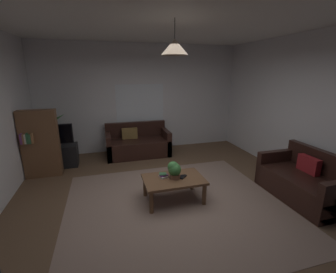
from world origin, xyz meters
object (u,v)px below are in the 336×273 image
(couch_under_window, at_px, (138,145))
(potted_plant_on_table, at_px, (174,169))
(tv, at_px, (54,135))
(remote_on_table_0, at_px, (180,177))
(pendant_lamp, at_px, (175,47))
(book_on_table_1, at_px, (164,175))
(potted_palm_corner, at_px, (51,138))
(book_on_table_0, at_px, (163,177))
(book_on_table_2, at_px, (163,174))
(tv_stand, at_px, (57,156))
(remote_on_table_1, at_px, (183,177))
(bookshelf_corner, at_px, (40,144))
(coffee_table, at_px, (174,182))
(couch_right_side, at_px, (304,183))

(couch_under_window, distance_m, potted_plant_on_table, 2.43)
(potted_plant_on_table, bearing_deg, tv, 135.82)
(couch_under_window, bearing_deg, remote_on_table_0, -81.63)
(remote_on_table_0, bearing_deg, pendant_lamp, 87.44)
(book_on_table_1, height_order, potted_palm_corner, potted_palm_corner)
(book_on_table_0, bearing_deg, book_on_table_2, 93.03)
(remote_on_table_0, bearing_deg, tv_stand, 36.69)
(book_on_table_0, height_order, remote_on_table_1, book_on_table_0)
(book_on_table_1, distance_m, bookshelf_corner, 2.71)
(tv, distance_m, potted_palm_corner, 0.60)
(book_on_table_0, bearing_deg, remote_on_table_0, -12.57)
(coffee_table, height_order, book_on_table_0, book_on_table_0)
(coffee_table, relative_size, potted_palm_corner, 0.76)
(book_on_table_2, bearing_deg, bookshelf_corner, 144.04)
(book_on_table_0, relative_size, potted_plant_on_table, 0.41)
(coffee_table, xyz_separation_m, remote_on_table_0, (0.11, 0.01, 0.07))
(book_on_table_0, bearing_deg, couch_right_side, -14.44)
(couch_under_window, bearing_deg, remote_on_table_1, -80.45)
(book_on_table_0, bearing_deg, tv, 134.32)
(book_on_table_2, distance_m, potted_palm_corner, 3.36)
(remote_on_table_0, bearing_deg, bookshelf_corner, 45.76)
(potted_plant_on_table, xyz_separation_m, bookshelf_corner, (-2.34, 1.66, 0.15))
(remote_on_table_0, xyz_separation_m, remote_on_table_1, (0.05, -0.03, 0.00))
(couch_under_window, bearing_deg, book_on_table_1, -87.80)
(book_on_table_0, distance_m, pendant_lamp, 2.05)
(potted_palm_corner, height_order, bookshelf_corner, bookshelf_corner)
(coffee_table, bearing_deg, potted_palm_corner, 131.44)
(couch_under_window, bearing_deg, couch_right_side, -50.31)
(coffee_table, height_order, pendant_lamp, pendant_lamp)
(potted_plant_on_table, relative_size, tv_stand, 0.32)
(tv, height_order, potted_palm_corner, potted_palm_corner)
(couch_under_window, distance_m, book_on_table_2, 2.32)
(book_on_table_1, xyz_separation_m, potted_plant_on_table, (0.16, -0.07, 0.12))
(book_on_table_1, distance_m, potted_plant_on_table, 0.21)
(tv_stand, distance_m, pendant_lamp, 3.75)
(potted_plant_on_table, relative_size, potted_palm_corner, 0.22)
(coffee_table, relative_size, book_on_table_1, 7.36)
(potted_palm_corner, bearing_deg, remote_on_table_0, -47.08)
(book_on_table_0, relative_size, remote_on_table_1, 0.75)
(remote_on_table_1, xyz_separation_m, tv_stand, (-2.32, 2.14, -0.16))
(coffee_table, bearing_deg, couch_right_side, -13.60)
(couch_right_side, relative_size, book_on_table_2, 12.24)
(coffee_table, height_order, potted_palm_corner, potted_palm_corner)
(pendant_lamp, bearing_deg, couch_right_side, -13.60)
(coffee_table, height_order, book_on_table_1, book_on_table_1)
(coffee_table, bearing_deg, tv_stand, 135.24)
(book_on_table_0, height_order, bookshelf_corner, bookshelf_corner)
(couch_under_window, height_order, bookshelf_corner, bookshelf_corner)
(potted_plant_on_table, distance_m, potted_palm_corner, 3.53)
(couch_right_side, bearing_deg, book_on_table_0, -104.44)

